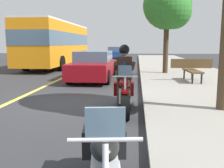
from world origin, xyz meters
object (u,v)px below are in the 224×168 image
Objects in this scene: motorcycle_main at (124,94)px; bench_sidewalk at (192,68)px; car_dark at (94,66)px; street_tree_curbside at (169,7)px; car_silver at (115,53)px; rider_main at (124,71)px; bus_near at (58,42)px; motorcycle_parked at (105,166)px.

motorcycle_main is 1.22× the size of bench_sidewalk.
car_dark is 0.93× the size of street_tree_curbside.
motorcycle_main is at bearing 5.28° from car_silver.
bench_sidewalk is at bearing 149.41° from rider_main.
rider_main is at bearing 5.28° from car_silver.
street_tree_curbside reaches higher than bus_near.
motorcycle_parked is 28.75m from car_silver.
rider_main is 0.96× the size of bench_sidewalk.
car_dark reaches higher than motorcycle_main.
car_dark is 4.63m from bench_sidewalk.
street_tree_curbside is (-7.62, 1.99, 2.65)m from rider_main.
street_tree_curbside is (16.79, 4.25, 3.00)m from car_silver.
bench_sidewalk is at bearing 46.16° from bus_near.
car_dark is at bearing -103.22° from bench_sidewalk.
bench_sidewalk is (19.80, 4.99, 0.02)m from car_silver.
motorcycle_main is at bearing 179.84° from motorcycle_parked.
bus_near is 11.82m from bench_sidewalk.
street_tree_curbside is at bearing 117.27° from car_dark.
car_dark is (18.74, 0.48, 0.00)m from car_silver.
motorcycle_parked is at bearing -9.51° from street_tree_curbside.
motorcycle_main is at bearing 17.04° from car_dark.
bus_near is at bearing -150.71° from car_dark.
motorcycle_parked is (4.25, 0.01, -0.58)m from rider_main.
motorcycle_parked is 10.08m from car_dark.
motorcycle_main is 8.68m from street_tree_curbside.
bench_sidewalk is (1.06, 4.51, 0.02)m from car_dark.
bench_sidewalk is 4.29m from street_tree_curbside.
motorcycle_parked is (4.06, -0.01, 0.00)m from motorcycle_main.
car_dark is (-9.92, -1.78, 0.24)m from motorcycle_parked.
street_tree_curbside is (-7.81, 1.98, 3.23)m from motorcycle_main.
bus_near is at bearing -123.58° from street_tree_curbside.
motorcycle_main is 4.06m from motorcycle_parked.
motorcycle_parked is 0.20× the size of bus_near.
car_silver is at bearing -175.48° from motorcycle_parked.
car_silver reaches higher than motorcycle_main.
rider_main is 4.29m from motorcycle_parked.
motorcycle_parked reaches higher than bench_sidewalk.
rider_main is 5.96m from car_dark.
bus_near reaches higher than car_dark.
rider_main is 0.38× the size of car_dark.
car_silver is (-24.60, -2.27, 0.24)m from motorcycle_main.
car_dark is 2.53× the size of bench_sidewalk.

